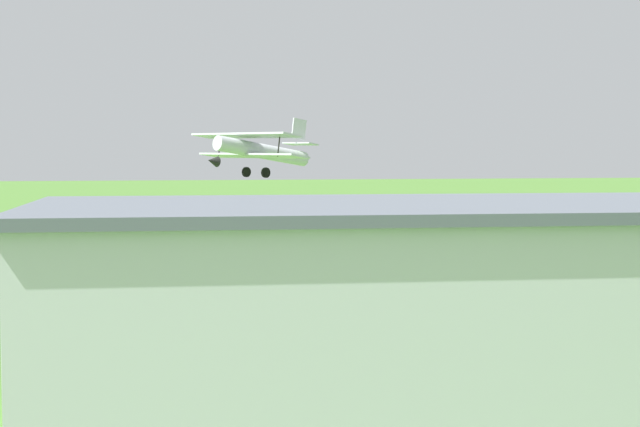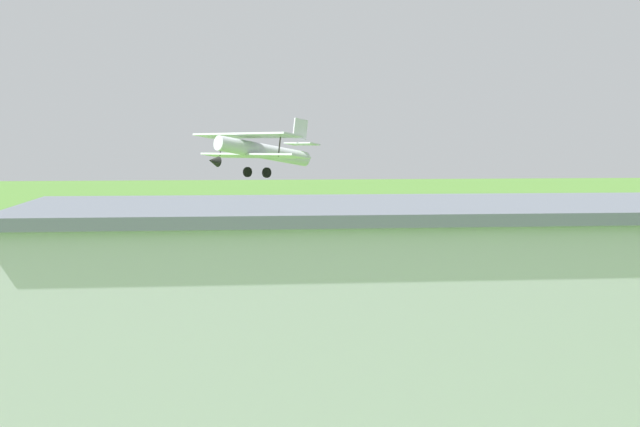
# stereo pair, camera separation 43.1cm
# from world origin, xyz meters

# --- Properties ---
(ground_plane) EXTENTS (400.00, 400.00, 0.00)m
(ground_plane) POSITION_xyz_m (0.00, 0.00, 0.00)
(ground_plane) COLOR #47752D
(hangar) EXTENTS (32.25, 11.70, 7.18)m
(hangar) POSITION_xyz_m (-1.46, 31.99, 3.60)
(hangar) COLOR silver
(hangar) RESTS_ON ground_plane
(biplane) EXTENTS (8.11, 8.69, 3.78)m
(biplane) POSITION_xyz_m (4.51, 2.03, 8.79)
(biplane) COLOR silver
(car_silver) EXTENTS (2.37, 4.28, 1.66)m
(car_silver) POSITION_xyz_m (14.58, 19.72, 0.86)
(car_silver) COLOR #B7B7BC
(car_silver) RESTS_ON ground_plane
(person_by_parked_cars) EXTENTS (0.40, 0.40, 1.67)m
(person_by_parked_cars) POSITION_xyz_m (7.59, 13.70, 0.83)
(person_by_parked_cars) COLOR navy
(person_by_parked_cars) RESTS_ON ground_plane
(person_walking_on_apron) EXTENTS (0.44, 0.44, 1.67)m
(person_walking_on_apron) POSITION_xyz_m (-2.69, 13.34, 0.83)
(person_walking_on_apron) COLOR #33723F
(person_walking_on_apron) RESTS_ON ground_plane
(person_crossing_taxiway) EXTENTS (0.54, 0.54, 1.64)m
(person_crossing_taxiway) POSITION_xyz_m (-15.07, 13.71, 0.81)
(person_crossing_taxiway) COLOR #33723F
(person_crossing_taxiway) RESTS_ON ground_plane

